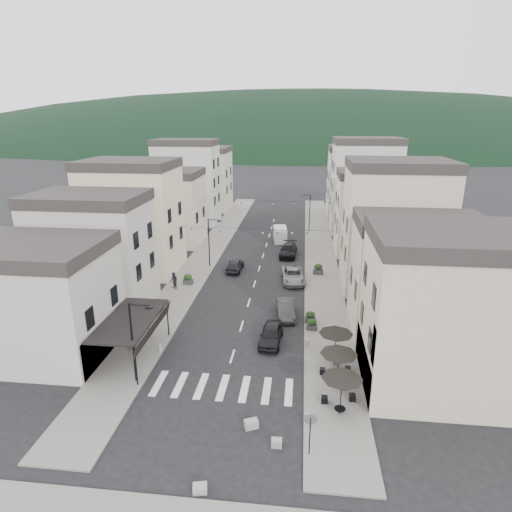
# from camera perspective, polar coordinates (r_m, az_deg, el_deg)

# --- Properties ---
(ground) EXTENTS (700.00, 700.00, 0.00)m
(ground) POSITION_cam_1_polar(r_m,az_deg,el_deg) (28.97, -5.22, -19.33)
(ground) COLOR black
(ground) RESTS_ON ground
(sidewalk_left) EXTENTS (4.00, 76.00, 0.12)m
(sidewalk_left) POSITION_cam_1_polar(r_m,az_deg,el_deg) (58.56, -6.28, 0.65)
(sidewalk_left) COLOR slate
(sidewalk_left) RESTS_ON ground
(sidewalk_right) EXTENTS (4.00, 76.00, 0.12)m
(sidewalk_right) POSITION_cam_1_polar(r_m,az_deg,el_deg) (57.26, 8.54, 0.14)
(sidewalk_right) COLOR slate
(sidewalk_right) RESTS_ON ground
(hill_backdrop) EXTENTS (640.00, 360.00, 70.00)m
(hill_backdrop) POSITION_cam_1_polar(r_m,az_deg,el_deg) (322.97, 5.65, 14.99)
(hill_backdrop) COLOR black
(hill_backdrop) RESTS_ON ground
(boutique_building) EXTENTS (12.00, 8.00, 8.00)m
(boutique_building) POSITION_cam_1_polar(r_m,az_deg,el_deg) (36.87, -28.21, -5.76)
(boutique_building) COLOR #A6A298
(boutique_building) RESTS_ON ground
(bistro_building) EXTENTS (10.00, 8.00, 10.00)m
(bistro_building) POSITION_cam_1_polar(r_m,az_deg,el_deg) (30.80, 23.89, -7.65)
(bistro_building) COLOR #B8AD92
(bistro_building) RESTS_ON ground
(boutique_awning) EXTENTS (3.77, 7.50, 3.28)m
(boutique_awning) POSITION_cam_1_polar(r_m,az_deg,el_deg) (33.37, -16.07, -8.32)
(boutique_awning) COLOR black
(boutique_awning) RESTS_ON ground
(buildings_row_left) EXTENTS (10.20, 54.16, 14.00)m
(buildings_row_left) POSITION_cam_1_polar(r_m,az_deg,el_deg) (64.32, -11.51, 7.55)
(buildings_row_left) COLOR #A6A298
(buildings_row_left) RESTS_ON ground
(buildings_row_right) EXTENTS (10.20, 54.16, 14.50)m
(buildings_row_right) POSITION_cam_1_polar(r_m,az_deg,el_deg) (60.86, 15.33, 6.86)
(buildings_row_right) COLOR #B8AD92
(buildings_row_right) RESTS_ON ground
(cafe_terrace) EXTENTS (2.50, 8.10, 2.53)m
(cafe_terrace) POSITION_cam_1_polar(r_m,az_deg,el_deg) (29.62, 10.94, -13.17)
(cafe_terrace) COLOR black
(cafe_terrace) RESTS_ON ground
(streetlamp_left_near) EXTENTS (1.70, 0.56, 6.00)m
(streetlamp_left_near) POSITION_cam_1_polar(r_m,az_deg,el_deg) (30.14, -15.74, -10.04)
(streetlamp_left_near) COLOR black
(streetlamp_left_near) RESTS_ON ground
(streetlamp_left_far) EXTENTS (1.70, 0.56, 6.00)m
(streetlamp_left_far) POSITION_cam_1_polar(r_m,az_deg,el_deg) (51.56, -6.02, 2.44)
(streetlamp_left_far) COLOR black
(streetlamp_left_far) RESTS_ON ground
(streetlamp_right_far) EXTENTS (1.70, 0.56, 6.00)m
(streetlamp_right_far) POSITION_cam_1_polar(r_m,az_deg,el_deg) (67.89, 6.95, 6.24)
(streetlamp_right_far) COLOR black
(streetlamp_right_far) RESTS_ON ground
(traffic_sign) EXTENTS (0.70, 0.07, 2.70)m
(traffic_sign) POSITION_cam_1_polar(r_m,az_deg,el_deg) (24.61, 7.25, -21.57)
(traffic_sign) COLOR black
(traffic_sign) RESTS_ON ground
(bollards) EXTENTS (11.66, 10.26, 0.60)m
(bollards) POSITION_cam_1_polar(r_m,az_deg,el_deg) (33.19, -3.33, -13.03)
(bollards) COLOR gray
(bollards) RESTS_ON ground
(bunting_near) EXTENTS (19.00, 0.28, 0.62)m
(bunting_near) POSITION_cam_1_polar(r_m,az_deg,el_deg) (46.30, -0.07, 3.23)
(bunting_near) COLOR black
(bunting_near) RESTS_ON ground
(bunting_far) EXTENTS (19.00, 0.28, 0.62)m
(bunting_far) POSITION_cam_1_polar(r_m,az_deg,el_deg) (61.82, 1.60, 7.04)
(bunting_far) COLOR black
(bunting_far) RESTS_ON ground
(parked_car_a) EXTENTS (1.96, 4.37, 1.46)m
(parked_car_a) POSITION_cam_1_polar(r_m,az_deg,el_deg) (35.26, 2.03, -10.42)
(parked_car_a) COLOR black
(parked_car_a) RESTS_ON ground
(parked_car_b) EXTENTS (2.01, 4.44, 1.41)m
(parked_car_b) POSITION_cam_1_polar(r_m,az_deg,el_deg) (39.66, 3.97, -7.08)
(parked_car_b) COLOR #2D2D30
(parked_car_b) RESTS_ON ground
(parked_car_c) EXTENTS (3.07, 5.52, 1.46)m
(parked_car_c) POSITION_cam_1_polar(r_m,az_deg,el_deg) (47.72, 4.95, -2.59)
(parked_car_c) COLOR gray
(parked_car_c) RESTS_ON ground
(parked_car_d) EXTENTS (2.38, 5.30, 1.51)m
(parked_car_d) POSITION_cam_1_polar(r_m,az_deg,el_deg) (56.40, 4.33, 0.76)
(parked_car_d) COLOR black
(parked_car_d) RESTS_ON ground
(parked_car_e) EXTENTS (1.82, 4.26, 1.43)m
(parked_car_e) POSITION_cam_1_polar(r_m,az_deg,el_deg) (50.93, -2.83, -1.20)
(parked_car_e) COLOR black
(parked_car_e) RESTS_ON ground
(delivery_van) EXTENTS (2.30, 4.69, 2.16)m
(delivery_van) POSITION_cam_1_polar(r_m,az_deg,el_deg) (63.18, 3.24, 2.98)
(delivery_van) COLOR silver
(delivery_van) RESTS_ON ground
(pedestrian_a) EXTENTS (0.78, 0.58, 1.97)m
(pedestrian_a) POSITION_cam_1_polar(r_m,az_deg,el_deg) (38.15, -14.40, -8.06)
(pedestrian_a) COLOR black
(pedestrian_a) RESTS_ON sidewalk_left
(pedestrian_b) EXTENTS (1.13, 1.12, 1.84)m
(pedestrian_b) POSITION_cam_1_polar(r_m,az_deg,el_deg) (46.00, -10.88, -3.26)
(pedestrian_b) COLOR black
(pedestrian_b) RESTS_ON sidewalk_left
(concrete_block_a) EXTENTS (0.94, 0.79, 0.50)m
(concrete_block_a) POSITION_cam_1_polar(r_m,az_deg,el_deg) (27.18, -0.64, -21.50)
(concrete_block_a) COLOR gray
(concrete_block_a) RESTS_ON ground
(concrete_block_b) EXTENTS (0.61, 0.47, 0.45)m
(concrete_block_b) POSITION_cam_1_polar(r_m,az_deg,el_deg) (26.09, 2.76, -23.63)
(concrete_block_b) COLOR gray
(concrete_block_b) RESTS_ON ground
(concrete_block_c) EXTENTS (0.79, 0.64, 0.40)m
(concrete_block_c) POSITION_cam_1_polar(r_m,az_deg,el_deg) (24.05, -7.48, -28.39)
(concrete_block_c) COLOR gray
(concrete_block_c) RESTS_ON ground
(planter_la) EXTENTS (1.04, 0.65, 1.10)m
(planter_la) POSITION_cam_1_polar(r_m,az_deg,el_deg) (41.31, -12.85, -6.53)
(planter_la) COLOR #2C2D2F
(planter_la) RESTS_ON sidewalk_left
(planter_lb) EXTENTS (1.13, 0.76, 1.17)m
(planter_lb) POSITION_cam_1_polar(r_m,az_deg,el_deg) (47.16, -9.04, -3.07)
(planter_lb) COLOR #313234
(planter_lb) RESTS_ON sidewalk_left
(planter_ra) EXTENTS (0.97, 0.55, 1.06)m
(planter_ra) POSITION_cam_1_polar(r_m,az_deg,el_deg) (38.56, 7.25, -8.07)
(planter_ra) COLOR #303033
(planter_ra) RESTS_ON sidewalk_right
(planter_rb) EXTENTS (0.97, 0.63, 1.02)m
(planter_rb) POSITION_cam_1_polar(r_m,az_deg,el_deg) (37.36, 7.45, -9.04)
(planter_rb) COLOR #2C2C2F
(planter_rb) RESTS_ON sidewalk_right
(planter_rc) EXTENTS (1.20, 0.77, 1.25)m
(planter_rc) POSITION_cam_1_polar(r_m,az_deg,el_deg) (50.00, 8.29, -1.73)
(planter_rc) COLOR #323134
(planter_rc) RESTS_ON sidewalk_right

